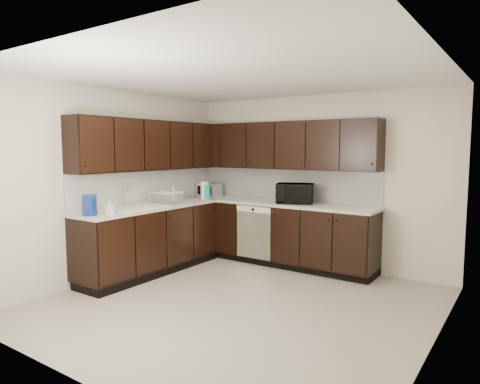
{
  "coord_description": "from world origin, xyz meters",
  "views": [
    {
      "loc": [
        2.64,
        -3.8,
        1.73
      ],
      "look_at": [
        -0.39,
        0.6,
        1.18
      ],
      "focal_mm": 32.0,
      "sensor_mm": 36.0,
      "label": 1
    }
  ],
  "objects_px": {
    "microwave": "(295,193)",
    "toaster_oven": "(209,190)",
    "sink": "(133,213)",
    "storage_bin": "(166,198)",
    "blue_pitcher": "(89,205)"
  },
  "relations": [
    {
      "from": "microwave",
      "to": "storage_bin",
      "type": "distance_m",
      "value": 1.86
    },
    {
      "from": "toaster_oven",
      "to": "storage_bin",
      "type": "height_order",
      "value": "toaster_oven"
    },
    {
      "from": "microwave",
      "to": "blue_pitcher",
      "type": "relative_size",
      "value": 2.08
    },
    {
      "from": "microwave",
      "to": "storage_bin",
      "type": "bearing_deg",
      "value": -169.02
    },
    {
      "from": "microwave",
      "to": "toaster_oven",
      "type": "bearing_deg",
      "value": 156.46
    },
    {
      "from": "storage_bin",
      "to": "sink",
      "type": "bearing_deg",
      "value": -86.92
    },
    {
      "from": "storage_bin",
      "to": "blue_pitcher",
      "type": "relative_size",
      "value": 1.62
    },
    {
      "from": "microwave",
      "to": "sink",
      "type": "bearing_deg",
      "value": -154.81
    },
    {
      "from": "toaster_oven",
      "to": "storage_bin",
      "type": "distance_m",
      "value": 1.06
    },
    {
      "from": "storage_bin",
      "to": "blue_pitcher",
      "type": "distance_m",
      "value": 1.33
    },
    {
      "from": "storage_bin",
      "to": "microwave",
      "type": "bearing_deg",
      "value": 33.77
    },
    {
      "from": "microwave",
      "to": "toaster_oven",
      "type": "xyz_separation_m",
      "value": [
        -1.58,
        0.02,
        -0.03
      ]
    },
    {
      "from": "toaster_oven",
      "to": "storage_bin",
      "type": "xyz_separation_m",
      "value": [
        0.03,
        -1.06,
        -0.03
      ]
    },
    {
      "from": "sink",
      "to": "toaster_oven",
      "type": "relative_size",
      "value": 2.35
    },
    {
      "from": "sink",
      "to": "blue_pitcher",
      "type": "distance_m",
      "value": 0.71
    }
  ]
}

